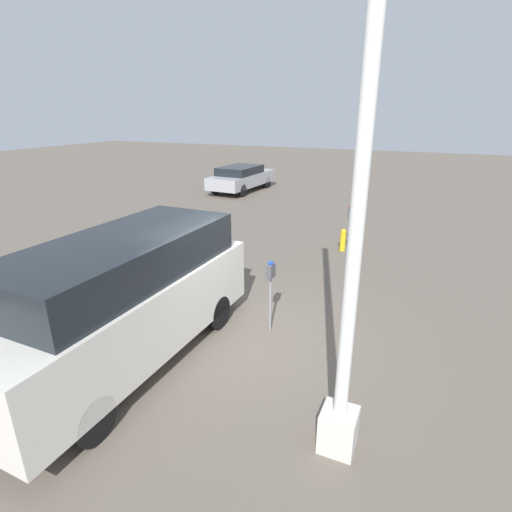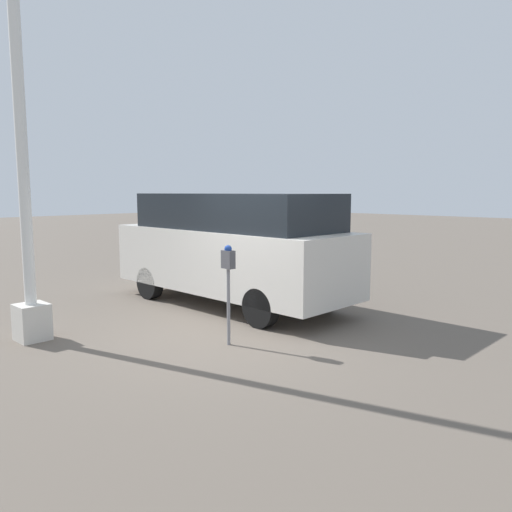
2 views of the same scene
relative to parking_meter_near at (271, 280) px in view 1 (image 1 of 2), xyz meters
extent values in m
plane|color=#60564C|center=(0.46, -0.36, -1.08)|extent=(80.00, 80.00, 0.00)
cylinder|color=gray|center=(0.00, 0.00, -0.52)|extent=(0.05, 0.05, 1.13)
cube|color=#47474C|center=(0.00, 0.00, 0.18)|extent=(0.21, 0.12, 0.26)
sphere|color=navy|center=(0.00, 0.00, 0.33)|extent=(0.11, 0.11, 0.11)
cylinder|color=gray|center=(-5.73, 0.30, -0.59)|extent=(0.05, 0.05, 0.98)
cube|color=#47474C|center=(-5.73, 0.30, 0.03)|extent=(0.21, 0.12, 0.26)
sphere|color=maroon|center=(-5.73, 0.30, 0.18)|extent=(0.11, 0.11, 0.11)
cube|color=beige|center=(2.31, 1.88, -0.80)|extent=(0.44, 0.44, 0.55)
cylinder|color=silver|center=(2.31, 1.88, 2.52)|extent=(0.17, 0.17, 6.10)
cube|color=beige|center=(1.89, -1.84, -0.16)|extent=(5.18, 1.91, 1.17)
cube|color=black|center=(1.76, -1.84, 0.76)|extent=(4.14, 1.75, 0.68)
cube|color=orange|center=(4.42, -1.26, -0.60)|extent=(0.08, 0.12, 0.20)
cylinder|color=black|center=(3.50, -1.04, -0.75)|extent=(0.66, 0.23, 0.66)
cylinder|color=black|center=(3.48, -2.67, -0.75)|extent=(0.66, 0.23, 0.66)
cylinder|color=black|center=(0.30, -1.00, -0.75)|extent=(0.66, 0.23, 0.66)
cylinder|color=black|center=(0.28, -2.63, -0.75)|extent=(0.66, 0.23, 0.66)
cube|color=#9E9EA3|center=(-12.82, -6.86, -0.46)|extent=(4.61, 2.00, 0.60)
cube|color=black|center=(-12.60, -6.87, 0.04)|extent=(2.57, 1.75, 0.40)
cube|color=orange|center=(-15.06, -7.31, -0.61)|extent=(0.09, 0.12, 0.20)
cylinder|color=black|center=(-14.26, -7.55, -0.76)|extent=(0.64, 0.24, 0.63)
cylinder|color=black|center=(-14.18, -6.01, -0.76)|extent=(0.64, 0.24, 0.63)
cylinder|color=black|center=(-11.46, -7.70, -0.76)|extent=(0.64, 0.24, 0.63)
cylinder|color=black|center=(-11.38, -6.16, -0.76)|extent=(0.64, 0.24, 0.63)
cylinder|color=gold|center=(-5.31, 0.23, -0.80)|extent=(0.17, 0.17, 0.57)
sphere|color=gold|center=(-5.31, 0.23, -0.47)|extent=(0.16, 0.16, 0.16)
camera|label=1|loc=(6.36, 2.55, 2.97)|focal=28.00mm
camera|label=2|loc=(-5.16, 4.83, 1.14)|focal=35.00mm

